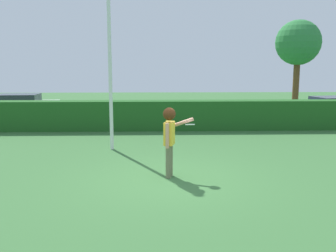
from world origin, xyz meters
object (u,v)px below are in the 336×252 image
Objects in this scene: frisbee at (190,124)px; parked_car_white at (18,104)px; person at (170,134)px; parked_car_blue at (336,108)px; lamppost at (109,39)px; willow_tree at (298,43)px.

frisbee is 0.06× the size of parked_car_white.
parked_car_blue is at bearing 46.34° from person.
lamppost is at bearing 119.90° from person.
willow_tree is (0.59, 7.10, 3.61)m from parked_car_blue.
lamppost reaches higher than frisbee.
parked_car_blue is at bearing -94.75° from willow_tree.
lamppost reaches higher than willow_tree.
person reaches higher than parked_car_blue.
frisbee is at bearing -53.33° from parked_car_white.
frisbee is 0.04× the size of lamppost.
frisbee is 0.05× the size of parked_car_blue.
parked_car_blue is at bearing 47.94° from frisbee.
frisbee is at bearing -118.57° from willow_tree.
frisbee is at bearing -53.29° from lamppost.
willow_tree reaches higher than frisbee.
person is 7.29× the size of frisbee.
frisbee is 12.34m from parked_car_blue.
frisbee is 18.74m from willow_tree.
lamppost is 10.69m from parked_car_white.
willow_tree reaches higher than parked_car_blue.
parked_car_white is 0.73× the size of willow_tree.
parked_car_white is at bearing 124.87° from person.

